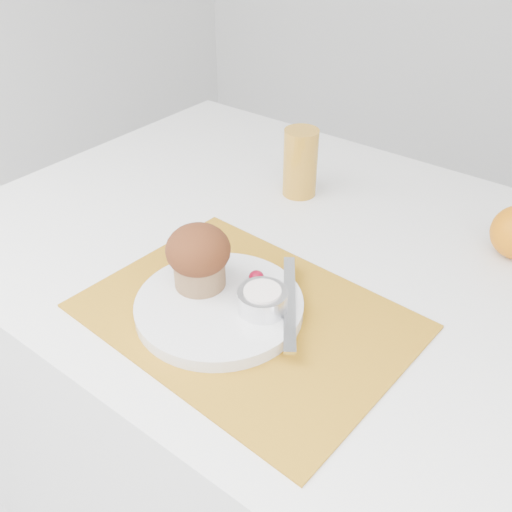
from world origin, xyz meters
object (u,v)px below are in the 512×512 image
Objects in this scene: table at (312,415)px; juice_glass at (300,163)px; plate at (219,306)px; muffin at (199,256)px.

juice_glass is at bearing 136.04° from table.
muffin is (-0.04, 0.01, 0.06)m from plate.
muffin is (-0.08, -0.19, 0.44)m from table.
muffin reaches higher than table.
plate reaches higher than table.
juice_glass is at bearing 100.24° from muffin.
juice_glass is (-0.10, 0.34, 0.05)m from plate.
table is 0.49m from muffin.
plate is at bearing -15.80° from muffin.
juice_glass reaches higher than muffin.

